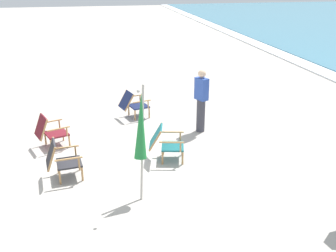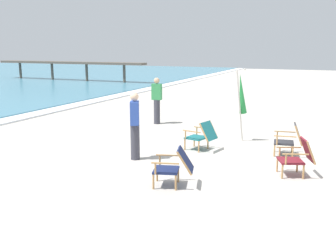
{
  "view_description": "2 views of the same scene",
  "coord_description": "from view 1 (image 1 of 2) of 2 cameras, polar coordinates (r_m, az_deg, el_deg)",
  "views": [
    {
      "loc": [
        8.03,
        -0.07,
        3.91
      ],
      "look_at": [
        0.04,
        1.58,
        0.66
      ],
      "focal_mm": 42.0,
      "sensor_mm": 36.0,
      "label": 1
    },
    {
      "loc": [
        -9.24,
        -1.66,
        2.69
      ],
      "look_at": [
        -1.05,
        1.82,
        0.89
      ],
      "focal_mm": 42.0,
      "sensor_mm": 36.0,
      "label": 2
    }
  ],
  "objects": [
    {
      "name": "beach_chair_front_left",
      "position": [
        9.55,
        -16.81,
        -0.64
      ],
      "size": [
        0.78,
        0.86,
        0.81
      ],
      "color": "maroon",
      "rests_on": "ground"
    },
    {
      "name": "umbrella_furled_green",
      "position": [
        6.84,
        -3.95,
        -0.18
      ],
      "size": [
        0.53,
        0.35,
        2.09
      ],
      "color": "#B7B2A8",
      "rests_on": "ground"
    },
    {
      "name": "ground_plane",
      "position": [
        8.93,
        -10.08,
        -4.63
      ],
      "size": [
        80.0,
        80.0,
        0.0
      ],
      "primitive_type": "plane",
      "color": "#B2AAA0"
    },
    {
      "name": "beach_chair_far_center",
      "position": [
        11.09,
        -5.11,
        3.28
      ],
      "size": [
        0.76,
        0.9,
        0.77
      ],
      "color": "#19234C",
      "rests_on": "ground"
    },
    {
      "name": "beach_chair_back_left",
      "position": [
        8.56,
        -0.44,
        -2.33
      ],
      "size": [
        0.73,
        0.87,
        0.78
      ],
      "color": "#196066",
      "rests_on": "ground"
    },
    {
      "name": "person_near_chairs",
      "position": [
        9.99,
        4.84,
        3.73
      ],
      "size": [
        0.39,
        0.32,
        1.63
      ],
      "color": "#383842",
      "rests_on": "ground"
    },
    {
      "name": "beach_chair_mid_center",
      "position": [
        8.08,
        -15.28,
        -4.63
      ],
      "size": [
        0.66,
        0.75,
        0.81
      ],
      "color": "#28282D",
      "rests_on": "ground"
    }
  ]
}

